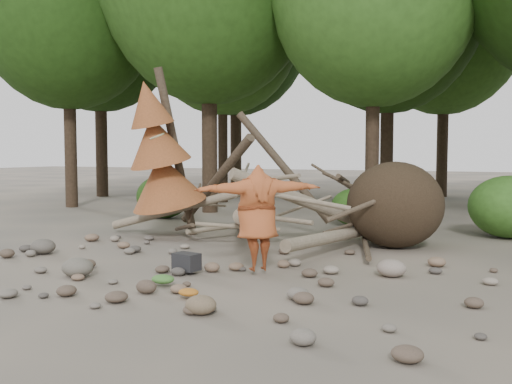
% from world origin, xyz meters
% --- Properties ---
extents(ground, '(120.00, 120.00, 0.00)m').
position_xyz_m(ground, '(0.00, 0.00, 0.00)').
color(ground, '#514C44').
rests_on(ground, ground).
extents(deadfall_pile, '(8.55, 5.24, 3.30)m').
position_xyz_m(deadfall_pile, '(2.02, 4.24, 0.95)').
color(deadfall_pile, '#332619').
rests_on(deadfall_pile, ground).
extents(dead_conifer, '(2.06, 2.16, 4.35)m').
position_xyz_m(dead_conifer, '(-3.12, 3.37, 2.11)').
color(dead_conifer, '#4C3F30').
rests_on(dead_conifer, ground).
extents(bush_left, '(1.80, 1.80, 1.44)m').
position_xyz_m(bush_left, '(-5.50, 7.20, 0.72)').
color(bush_left, '#224612').
rests_on(bush_left, ground).
extents(bush_mid, '(1.40, 1.40, 1.12)m').
position_xyz_m(bush_mid, '(0.80, 7.80, 0.56)').
color(bush_mid, '#2C5919').
rests_on(bush_mid, ground).
extents(bush_right, '(2.00, 2.00, 1.60)m').
position_xyz_m(bush_right, '(5.00, 7.00, 0.80)').
color(bush_right, '#376A20').
rests_on(bush_right, ground).
extents(frisbee_thrower, '(3.37, 2.01, 2.50)m').
position_xyz_m(frisbee_thrower, '(0.87, 0.42, 1.03)').
color(frisbee_thrower, '#A74D25').
rests_on(frisbee_thrower, ground).
extents(backpack, '(0.52, 0.40, 0.31)m').
position_xyz_m(backpack, '(-0.34, -0.02, 0.15)').
color(backpack, black).
rests_on(backpack, ground).
extents(cloth_green, '(0.39, 0.32, 0.15)m').
position_xyz_m(cloth_green, '(-0.17, -1.06, 0.07)').
color(cloth_green, '#3D6F2C').
rests_on(cloth_green, ground).
extents(cloth_orange, '(0.32, 0.26, 0.11)m').
position_xyz_m(cloth_orange, '(0.62, -1.59, 0.06)').
color(cloth_orange, '#A5601C').
rests_on(cloth_orange, ground).
extents(boulder_front_left, '(0.57, 0.51, 0.34)m').
position_xyz_m(boulder_front_left, '(-1.94, -1.05, 0.17)').
color(boulder_front_left, '#655F54').
rests_on(boulder_front_left, ground).
extents(boulder_front_right, '(0.43, 0.39, 0.26)m').
position_xyz_m(boulder_front_right, '(1.18, -2.21, 0.13)').
color(boulder_front_right, brown).
rests_on(boulder_front_right, ground).
extents(boulder_mid_right, '(0.52, 0.47, 0.31)m').
position_xyz_m(boulder_mid_right, '(3.11, 1.18, 0.16)').
color(boulder_mid_right, gray).
rests_on(boulder_mid_right, ground).
extents(boulder_mid_left, '(0.55, 0.49, 0.33)m').
position_xyz_m(boulder_mid_left, '(-4.18, 0.43, 0.16)').
color(boulder_mid_left, '#58524A').
rests_on(boulder_mid_left, ground).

